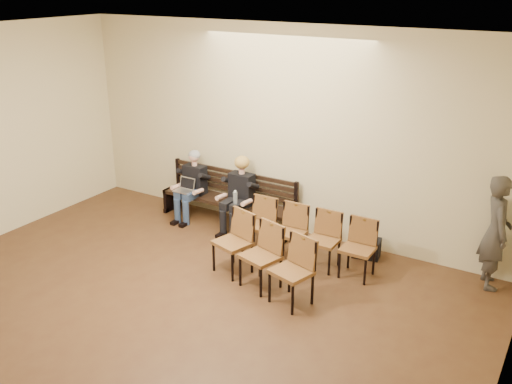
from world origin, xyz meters
TOP-DOWN VIEW (x-y plane):
  - room_walls at (0.00, 0.79)m, footprint 8.02×10.01m
  - bench at (-0.94, 4.65)m, footprint 2.60×0.90m
  - seated_man at (-1.63, 4.53)m, footprint 0.50×0.69m
  - seated_woman at (-0.62, 4.53)m, footprint 0.52×0.72m
  - laptop at (-1.66, 4.31)m, footprint 0.34×0.28m
  - water_bottle at (-0.53, 4.28)m, footprint 0.09×0.09m
  - bag at (1.68, 4.68)m, footprint 0.46×0.35m
  - passerby at (3.50, 4.75)m, footprint 0.69×0.82m
  - chair_row_front at (0.94, 4.00)m, footprint 2.14×0.49m
  - chair_row_back at (0.71, 3.02)m, footprint 1.77×0.96m

SIDE VIEW (x-z plane):
  - bag at x=1.68m, z-range 0.00..0.31m
  - bench at x=-0.94m, z-range 0.00..0.45m
  - chair_row_front at x=0.94m, z-range 0.00..0.88m
  - chair_row_back at x=0.71m, z-range 0.00..0.95m
  - laptop at x=-1.66m, z-range 0.45..0.68m
  - water_bottle at x=-0.53m, z-range 0.45..0.69m
  - seated_man at x=-1.63m, z-range 0.00..1.20m
  - seated_woman at x=-0.62m, z-range 0.00..1.21m
  - passerby at x=3.50m, z-range 0.00..1.92m
  - room_walls at x=0.00m, z-range 0.78..4.29m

